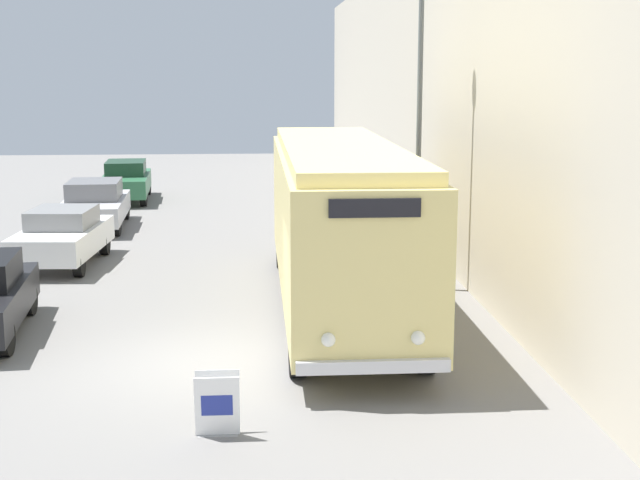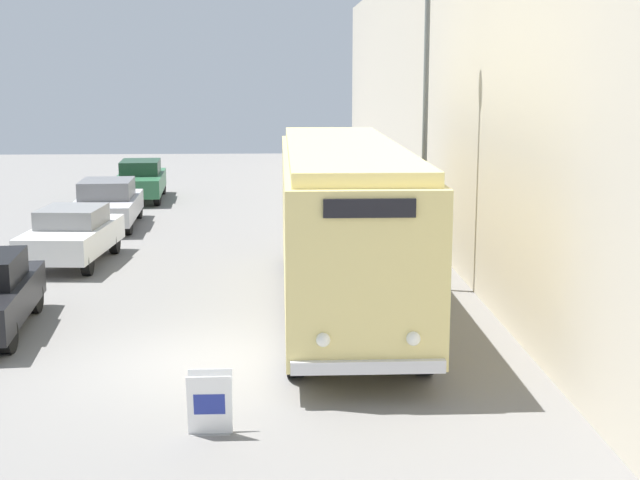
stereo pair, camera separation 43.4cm
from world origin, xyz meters
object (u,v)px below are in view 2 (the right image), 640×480
at_px(vintage_bus, 342,217).
at_px(parked_car_far, 107,203).
at_px(sign_board, 210,404).
at_px(parked_car_mid, 72,235).
at_px(parked_car_distant, 141,180).
at_px(streetlamp, 426,82).

distance_m(vintage_bus, parked_car_far, 12.68).
xyz_separation_m(sign_board, parked_car_mid, (-4.48, 11.46, 0.34)).
xyz_separation_m(vintage_bus, parked_car_mid, (-6.79, 4.87, -1.21)).
height_order(parked_car_mid, parked_car_distant, parked_car_distant).
distance_m(vintage_bus, parked_car_mid, 8.44).
relative_size(vintage_bus, sign_board, 12.62).
xyz_separation_m(vintage_bus, sign_board, (-2.31, -6.59, -1.55)).
relative_size(vintage_bus, parked_car_far, 2.45).
xyz_separation_m(sign_board, streetlamp, (4.30, 8.27, 4.33)).
height_order(parked_car_mid, parked_car_far, parked_car_far).
distance_m(parked_car_far, parked_car_distant, 6.14).
bearing_deg(parked_car_mid, parked_car_far, 95.57).
relative_size(parked_car_far, parked_car_distant, 0.98).
bearing_deg(parked_car_distant, parked_car_far, -95.40).
height_order(vintage_bus, parked_car_distant, vintage_bus).
bearing_deg(streetlamp, parked_car_far, 135.24).
bearing_deg(parked_car_far, parked_car_distant, 85.46).
distance_m(vintage_bus, sign_board, 7.15).
bearing_deg(parked_car_far, vintage_bus, -59.70).
relative_size(sign_board, parked_car_distant, 0.19).
bearing_deg(parked_car_far, streetlamp, -47.86).
height_order(vintage_bus, streetlamp, streetlamp).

